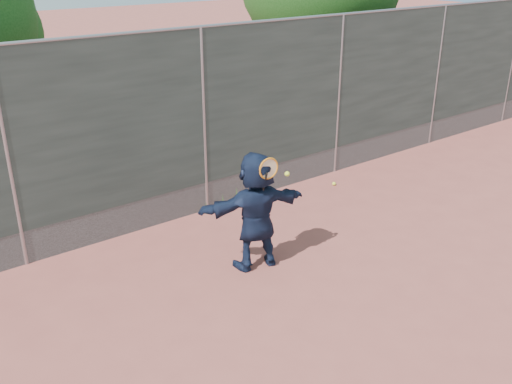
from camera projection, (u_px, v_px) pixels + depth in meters
ground at (359, 303)px, 7.10m from camera, size 80.00×80.00×0.00m
player at (256, 211)px, 7.64m from camera, size 1.60×0.81×1.65m
ball_ground at (334, 184)px, 10.63m from camera, size 0.07×0.07×0.07m
fence at (204, 119)px, 9.04m from camera, size 20.00×0.06×3.03m
swing_action at (270, 170)px, 7.31m from camera, size 0.55×0.14×0.51m
weed_clump at (225, 200)px, 9.69m from camera, size 0.68×0.07×0.30m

